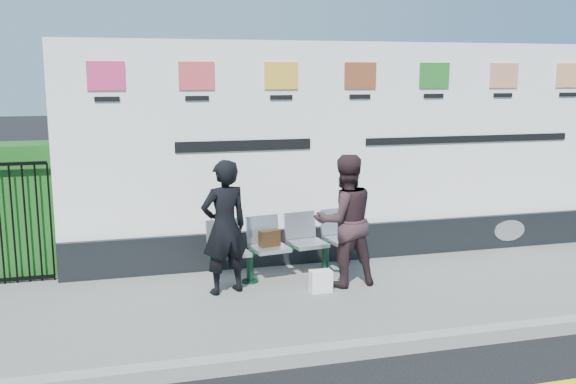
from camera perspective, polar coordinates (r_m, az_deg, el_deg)
The scene contains 8 objects.
pavement at distance 7.90m, azimuth 6.02°, elevation -9.06°, with size 14.00×3.00×0.12m, color slate.
kerb at distance 6.62m, azimuth 10.79°, elevation -13.09°, with size 14.00×0.18×0.14m, color gray.
billboard at distance 8.98m, azimuth 6.09°, elevation 2.26°, with size 8.00×0.30×3.00m.
bench at distance 8.27m, azimuth 0.06°, elevation -6.09°, with size 2.03×0.53×0.43m, color #ABAEB5, non-canonical shape.
woman_left at distance 7.57m, azimuth -5.67°, elevation -3.13°, with size 0.58×0.38×1.60m, color black.
woman_right at distance 7.85m, azimuth 5.07°, elevation -2.54°, with size 0.79×0.61×1.62m, color #312023.
handbag_brown at distance 8.08m, azimuth -1.66°, elevation -4.13°, with size 0.26×0.11×0.21m, color black.
carrier_bag_white at distance 7.76m, azimuth 2.92°, elevation -7.91°, with size 0.26×0.16×0.26m, color white.
Camera 1 is at (-2.71, -4.44, 2.70)m, focal length 40.00 mm.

